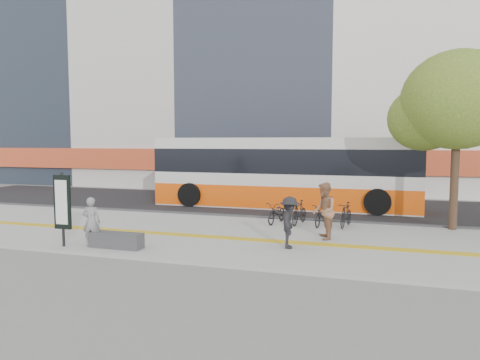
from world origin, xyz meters
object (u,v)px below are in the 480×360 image
(bus, at_px, (284,174))
(pedestrian_dark, at_px, (290,222))
(signboard, at_px, (62,203))
(bench, at_px, (116,240))
(pedestrian_tan, at_px, (324,211))
(seated_woman, at_px, (91,222))
(street_tree, at_px, (456,103))

(bus, distance_m, pedestrian_dark, 8.48)
(signboard, distance_m, bus, 10.99)
(bench, distance_m, pedestrian_tan, 6.41)
(seated_woman, relative_size, pedestrian_tan, 0.81)
(bus, bearing_deg, seated_woman, -110.98)
(street_tree, bearing_deg, seated_woman, -150.13)
(bench, height_order, seated_woman, seated_woman)
(pedestrian_tan, xyz_separation_m, pedestrian_dark, (-0.81, -1.51, -0.15))
(bench, relative_size, pedestrian_dark, 1.06)
(bench, distance_m, seated_woman, 0.95)
(bench, bearing_deg, pedestrian_dark, 16.89)
(bus, xyz_separation_m, pedestrian_dark, (1.88, -8.24, -0.77))
(pedestrian_dark, bearing_deg, pedestrian_tan, -36.70)
(bus, xyz_separation_m, seated_woman, (-3.74, -9.76, -0.79))
(pedestrian_tan, bearing_deg, street_tree, 113.16)
(signboard, distance_m, seated_woman, 1.00)
(street_tree, relative_size, pedestrian_dark, 4.18)
(street_tree, relative_size, bus, 0.51)
(seated_woman, bearing_deg, street_tree, -165.85)
(bus, relative_size, seated_woman, 8.40)
(pedestrian_tan, bearing_deg, seated_woman, -78.00)
(signboard, bearing_deg, pedestrian_dark, 15.41)
(signboard, relative_size, pedestrian_dark, 1.46)
(signboard, bearing_deg, seated_woman, 17.31)
(bench, relative_size, signboard, 0.73)
(bench, height_order, pedestrian_tan, pedestrian_tan)
(street_tree, distance_m, pedestrian_dark, 7.67)
(seated_woman, xyz_separation_m, pedestrian_dark, (5.62, 1.52, 0.02))
(pedestrian_tan, relative_size, pedestrian_dark, 1.20)
(bench, distance_m, pedestrian_dark, 5.07)
(bus, height_order, seated_woman, bus)
(bus, height_order, pedestrian_tan, bus)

